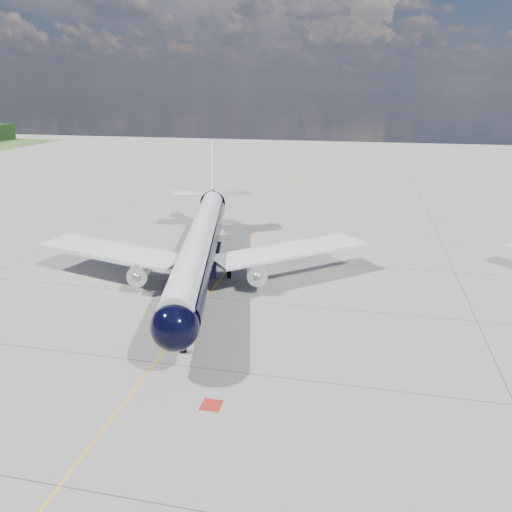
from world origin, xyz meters
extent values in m
plane|color=gray|center=(0.00, 30.00, 0.00)|extent=(320.00, 320.00, 0.00)
cube|color=yellow|center=(0.00, 25.00, 0.00)|extent=(0.16, 160.00, 0.01)
cube|color=maroon|center=(6.80, -10.00, 0.00)|extent=(1.60, 1.60, 0.01)
cylinder|color=black|center=(-2.15, 14.78, 4.57)|extent=(13.22, 41.26, 4.14)
sphere|color=black|center=(2.68, -6.45, 4.57)|extent=(4.95, 4.95, 4.14)
cone|color=black|center=(-7.83, 39.73, 5.23)|extent=(5.73, 8.35, 4.14)
cylinder|color=silver|center=(-2.15, 14.78, 5.61)|extent=(12.81, 43.18, 3.23)
cube|color=black|center=(2.73, -6.66, 5.17)|extent=(2.84, 1.85, 0.60)
cube|color=silver|center=(-13.66, 13.84, 3.59)|extent=(21.60, 10.73, 0.35)
cube|color=silver|center=(8.63, 18.91, 3.59)|extent=(19.38, 17.79, 0.35)
cube|color=black|center=(-2.15, 14.78, 3.05)|extent=(6.88, 11.63, 1.09)
cylinder|color=silver|center=(-8.57, 11.09, 2.34)|extent=(3.49, 5.43, 2.44)
cylinder|color=silver|center=(5.23, 14.23, 2.34)|extent=(3.49, 5.43, 2.44)
sphere|color=gray|center=(-8.06, 8.86, 2.34)|extent=(1.43, 1.43, 1.20)
sphere|color=gray|center=(5.74, 12.00, 2.34)|extent=(1.43, 1.43, 1.20)
cube|color=silver|center=(-8.62, 11.30, 3.16)|extent=(1.01, 3.45, 1.20)
cube|color=silver|center=(5.18, 14.44, 3.16)|extent=(1.01, 3.45, 1.20)
cube|color=silver|center=(-7.71, 39.20, 10.78)|extent=(1.87, 6.81, 9.28)
cube|color=silver|center=(-7.83, 39.73, 6.10)|extent=(14.58, 6.54, 0.24)
cylinder|color=gray|center=(1.83, -2.74, 1.36)|extent=(0.23, 0.23, 2.29)
cylinder|color=black|center=(1.62, -2.78, 0.38)|extent=(0.36, 0.79, 0.76)
cylinder|color=black|center=(2.05, -2.69, 0.38)|extent=(0.36, 0.79, 0.76)
cylinder|color=gray|center=(-5.91, 15.60, 1.47)|extent=(0.34, 0.34, 2.07)
cylinder|color=gray|center=(0.88, 17.15, 1.47)|extent=(0.34, 0.34, 2.07)
cylinder|color=black|center=(-5.78, 15.02, 0.60)|extent=(0.74, 1.28, 1.20)
cylinder|color=black|center=(-6.05, 16.19, 0.60)|extent=(0.74, 1.28, 1.20)
cylinder|color=black|center=(1.01, 16.56, 0.60)|extent=(0.74, 1.28, 1.20)
cylinder|color=black|center=(0.75, 17.73, 0.60)|extent=(0.74, 1.28, 1.20)
camera|label=1|loc=(17.24, -41.58, 23.60)|focal=35.00mm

